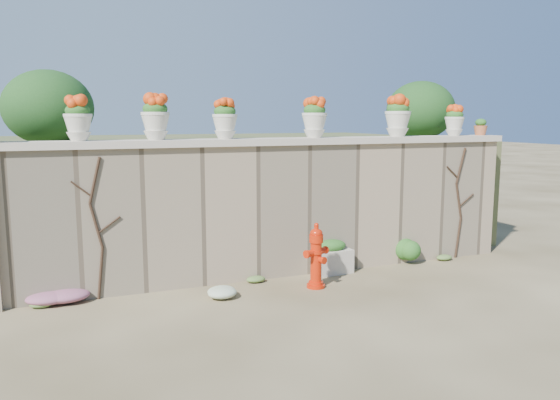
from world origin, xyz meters
name	(u,v)px	position (x,y,z in m)	size (l,w,h in m)	color
ground	(333,311)	(0.00, 0.00, 0.00)	(80.00, 80.00, 0.00)	#4A3D25
stone_wall	(280,210)	(0.00, 1.80, 1.00)	(8.00, 0.40, 2.00)	#8E795E
wall_cap	(280,141)	(0.00, 1.80, 2.05)	(8.10, 0.52, 0.10)	#BBB19E
raised_fill	(222,186)	(0.00, 5.00, 1.00)	(9.00, 6.00, 2.00)	#384C23
back_shrub_left	(48,108)	(-3.20, 3.00, 2.55)	(1.30, 1.30, 1.10)	#143814
back_shrub_right	(421,110)	(3.40, 3.00, 2.55)	(1.30, 1.30, 1.10)	#143814
vine_left	(97,226)	(-2.67, 1.58, 0.99)	(0.60, 0.04, 1.91)	black
vine_right	(459,201)	(3.23, 1.58, 0.99)	(0.60, 0.04, 1.91)	black
fire_hydrant	(316,255)	(0.22, 0.96, 0.47)	(0.40, 0.29, 0.93)	red
planter_box	(331,257)	(0.76, 1.55, 0.24)	(0.66, 0.42, 0.53)	#BBB19E
green_shrub	(412,248)	(2.27, 1.55, 0.27)	(0.56, 0.50, 0.53)	#1E5119
magenta_clump	(62,297)	(-3.15, 1.50, 0.11)	(0.83, 0.56, 0.22)	#C62797
white_flowers	(219,292)	(-1.20, 1.01, 0.09)	(0.52, 0.42, 0.19)	white
urn_pot_0	(78,119)	(-2.83, 1.80, 2.38)	(0.36, 0.36, 0.57)	beige
urn_pot_1	(155,118)	(-1.83, 1.80, 2.40)	(0.39, 0.39, 0.61)	beige
urn_pot_2	(225,119)	(-0.85, 1.80, 2.38)	(0.36, 0.36, 0.57)	beige
urn_pot_3	(314,118)	(0.57, 1.80, 2.40)	(0.39, 0.39, 0.61)	beige
urn_pot_4	(398,116)	(2.08, 1.80, 2.43)	(0.42, 0.42, 0.66)	beige
urn_pot_5	(454,121)	(3.23, 1.80, 2.35)	(0.33, 0.33, 0.52)	beige
terracotta_pot	(481,128)	(3.80, 1.80, 2.23)	(0.23, 0.23, 0.28)	#A75833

